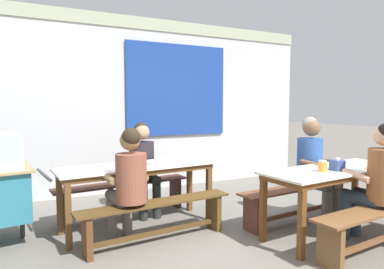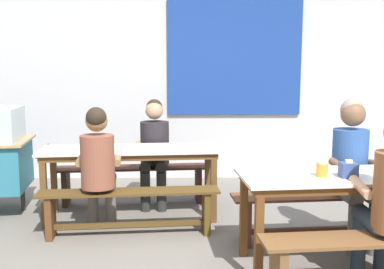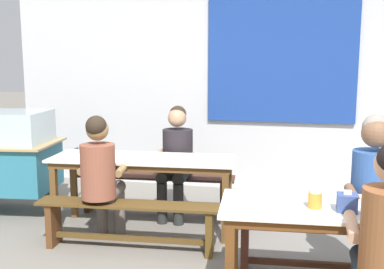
{
  "view_description": "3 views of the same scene",
  "coord_description": "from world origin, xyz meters",
  "px_view_note": "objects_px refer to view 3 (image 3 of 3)",
  "views": [
    {
      "loc": [
        -1.88,
        -2.72,
        1.45
      ],
      "look_at": [
        -0.16,
        0.77,
        1.12
      ],
      "focal_mm": 31.4,
      "sensor_mm": 36.0,
      "label": 1
    },
    {
      "loc": [
        -0.13,
        -3.52,
        1.59
      ],
      "look_at": [
        -0.07,
        0.87,
        0.93
      ],
      "focal_mm": 41.64,
      "sensor_mm": 36.0,
      "label": 2
    },
    {
      "loc": [
        0.79,
        -3.15,
        1.7
      ],
      "look_at": [
        -0.09,
        0.58,
        1.09
      ],
      "focal_mm": 42.45,
      "sensor_mm": 36.0,
      "label": 3
    }
  ],
  "objects_px": {
    "bench_far_back": "(155,188)",
    "tissue_box": "(347,202)",
    "dining_table_far": "(143,165)",
    "dining_table_near": "(355,219)",
    "condiment_jar": "(315,199)",
    "bench_near_back": "(339,244)",
    "person_center_facing": "(176,154)",
    "person_left_back_turned": "(101,172)",
    "soup_bowl": "(160,157)",
    "bench_far_front": "(129,219)",
    "person_right_near_table": "(374,191)",
    "food_cart": "(1,154)"
  },
  "relations": [
    {
      "from": "dining_table_far",
      "to": "bench_far_back",
      "type": "bearing_deg",
      "value": 94.92
    },
    {
      "from": "dining_table_far",
      "to": "soup_bowl",
      "type": "distance_m",
      "value": 0.23
    },
    {
      "from": "person_center_facing",
      "to": "tissue_box",
      "type": "distance_m",
      "value": 2.39
    },
    {
      "from": "dining_table_near",
      "to": "food_cart",
      "type": "height_order",
      "value": "food_cart"
    },
    {
      "from": "dining_table_near",
      "to": "person_center_facing",
      "type": "xyz_separation_m",
      "value": [
        -1.68,
        1.66,
        0.02
      ]
    },
    {
      "from": "bench_far_front",
      "to": "person_left_back_turned",
      "type": "relative_size",
      "value": 1.4
    },
    {
      "from": "bench_far_back",
      "to": "person_left_back_turned",
      "type": "bearing_deg",
      "value": -101.65
    },
    {
      "from": "bench_far_front",
      "to": "condiment_jar",
      "type": "distance_m",
      "value": 1.83
    },
    {
      "from": "bench_far_front",
      "to": "food_cart",
      "type": "distance_m",
      "value": 1.98
    },
    {
      "from": "bench_far_back",
      "to": "tissue_box",
      "type": "distance_m",
      "value": 2.65
    },
    {
      "from": "bench_near_back",
      "to": "person_center_facing",
      "type": "height_order",
      "value": "person_center_facing"
    },
    {
      "from": "bench_far_front",
      "to": "person_left_back_turned",
      "type": "xyz_separation_m",
      "value": [
        -0.29,
        0.05,
        0.41
      ]
    },
    {
      "from": "bench_far_back",
      "to": "bench_near_back",
      "type": "relative_size",
      "value": 1.05
    },
    {
      "from": "person_right_near_table",
      "to": "tissue_box",
      "type": "bearing_deg",
      "value": -113.69
    },
    {
      "from": "person_right_near_table",
      "to": "soup_bowl",
      "type": "bearing_deg",
      "value": 160.73
    },
    {
      "from": "soup_bowl",
      "to": "person_left_back_turned",
      "type": "bearing_deg",
      "value": -136.69
    },
    {
      "from": "bench_near_back",
      "to": "tissue_box",
      "type": "relative_size",
      "value": 12.6
    },
    {
      "from": "person_right_near_table",
      "to": "soup_bowl",
      "type": "xyz_separation_m",
      "value": [
        -1.89,
        0.66,
        0.03
      ]
    },
    {
      "from": "bench_far_front",
      "to": "condiment_jar",
      "type": "xyz_separation_m",
      "value": [
        1.59,
        -0.74,
        0.53
      ]
    },
    {
      "from": "person_left_back_turned",
      "to": "soup_bowl",
      "type": "distance_m",
      "value": 0.61
    },
    {
      "from": "dining_table_near",
      "to": "bench_near_back",
      "type": "relative_size",
      "value": 1.06
    },
    {
      "from": "food_cart",
      "to": "condiment_jar",
      "type": "height_order",
      "value": "food_cart"
    },
    {
      "from": "person_center_facing",
      "to": "person_right_near_table",
      "type": "bearing_deg",
      "value": -32.47
    },
    {
      "from": "dining_table_far",
      "to": "dining_table_near",
      "type": "relative_size",
      "value": 1.04
    },
    {
      "from": "bench_near_back",
      "to": "condiment_jar",
      "type": "relative_size",
      "value": 14.33
    },
    {
      "from": "person_center_facing",
      "to": "tissue_box",
      "type": "relative_size",
      "value": 8.97
    },
    {
      "from": "food_cart",
      "to": "soup_bowl",
      "type": "distance_m",
      "value": 1.97
    },
    {
      "from": "condiment_jar",
      "to": "person_right_near_table",
      "type": "bearing_deg",
      "value": 50.89
    },
    {
      "from": "bench_far_back",
      "to": "person_right_near_table",
      "type": "xyz_separation_m",
      "value": [
        2.12,
        -1.23,
        0.45
      ]
    },
    {
      "from": "person_center_facing",
      "to": "condiment_jar",
      "type": "xyz_separation_m",
      "value": [
        1.42,
        -1.74,
        0.11
      ]
    },
    {
      "from": "person_center_facing",
      "to": "tissue_box",
      "type": "xyz_separation_m",
      "value": [
        1.61,
        -1.76,
        0.11
      ]
    },
    {
      "from": "dining_table_far",
      "to": "food_cart",
      "type": "xyz_separation_m",
      "value": [
        -1.76,
        0.18,
        -0.0
      ]
    },
    {
      "from": "bench_far_front",
      "to": "soup_bowl",
      "type": "xyz_separation_m",
      "value": [
        0.15,
        0.46,
        0.49
      ]
    },
    {
      "from": "bench_far_back",
      "to": "food_cart",
      "type": "bearing_deg",
      "value": -169.02
    },
    {
      "from": "person_center_facing",
      "to": "bench_far_front",
      "type": "bearing_deg",
      "value": -99.84
    },
    {
      "from": "person_right_near_table",
      "to": "condiment_jar",
      "type": "xyz_separation_m",
      "value": [
        -0.45,
        -0.55,
        0.07
      ]
    },
    {
      "from": "bench_far_front",
      "to": "tissue_box",
      "type": "distance_m",
      "value": 2.01
    },
    {
      "from": "dining_table_near",
      "to": "bench_near_back",
      "type": "bearing_deg",
      "value": 94.97
    },
    {
      "from": "dining_table_far",
      "to": "condiment_jar",
      "type": "height_order",
      "value": "condiment_jar"
    },
    {
      "from": "person_left_back_turned",
      "to": "soup_bowl",
      "type": "bearing_deg",
      "value": 43.31
    },
    {
      "from": "bench_far_front",
      "to": "bench_far_back",
      "type": "bearing_deg",
      "value": 94.92
    },
    {
      "from": "bench_near_back",
      "to": "person_center_facing",
      "type": "xyz_separation_m",
      "value": [
        -1.64,
        1.14,
        0.41
      ]
    },
    {
      "from": "bench_far_back",
      "to": "dining_table_near",
      "type": "bearing_deg",
      "value": -41.13
    },
    {
      "from": "food_cart",
      "to": "bench_far_front",
      "type": "bearing_deg",
      "value": -21.14
    },
    {
      "from": "soup_bowl",
      "to": "food_cart",
      "type": "bearing_deg",
      "value": 173.18
    },
    {
      "from": "person_left_back_turned",
      "to": "condiment_jar",
      "type": "bearing_deg",
      "value": -22.88
    },
    {
      "from": "dining_table_far",
      "to": "bench_near_back",
      "type": "relative_size",
      "value": 1.1
    },
    {
      "from": "tissue_box",
      "to": "condiment_jar",
      "type": "bearing_deg",
      "value": 174.41
    },
    {
      "from": "dining_table_near",
      "to": "bench_far_front",
      "type": "height_order",
      "value": "dining_table_near"
    },
    {
      "from": "dining_table_near",
      "to": "condiment_jar",
      "type": "height_order",
      "value": "condiment_jar"
    }
  ]
}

